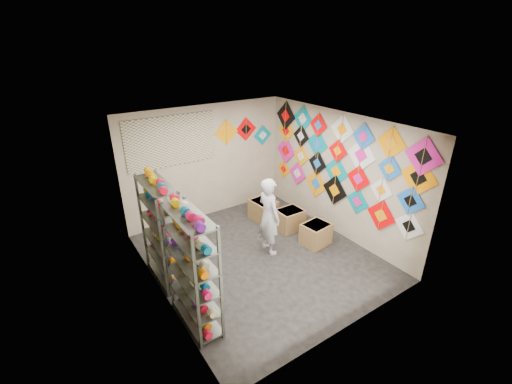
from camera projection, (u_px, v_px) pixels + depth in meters
ground at (260, 257)px, 6.91m from camera, size 4.50×4.50×0.00m
room_walls at (261, 182)px, 6.23m from camera, size 4.50×4.50×4.50m
shelf_rack_front at (193, 271)px, 4.98m from camera, size 0.40×1.10×1.90m
shelf_rack_back at (162, 232)px, 5.96m from camera, size 0.40×1.10×1.90m
string_spools at (175, 245)px, 5.43m from camera, size 0.12×2.36×0.12m
kite_wall_display at (337, 161)px, 7.24m from camera, size 0.06×4.33×2.09m
back_wall_kites at (243, 132)px, 8.32m from camera, size 1.64×0.02×0.80m
poster at (172, 141)px, 7.37m from camera, size 2.00×0.01×1.10m
shopkeeper at (269, 216)px, 6.78m from camera, size 0.60×0.40×1.62m
carton_a at (316, 234)px, 7.27m from camera, size 0.61×0.53×0.47m
carton_b at (290, 219)px, 7.83m from camera, size 0.58×0.48×0.48m
carton_c at (263, 210)px, 8.24m from camera, size 0.57×0.61×0.50m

